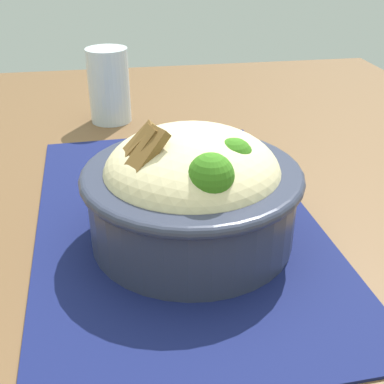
% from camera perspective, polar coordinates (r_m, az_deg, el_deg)
% --- Properties ---
extents(table, '(1.27, 0.99, 0.73)m').
position_cam_1_polar(table, '(0.55, 0.16, -8.71)').
color(table, brown).
rests_on(table, ground_plane).
extents(placemat, '(0.47, 0.30, 0.00)m').
position_cam_1_polar(placemat, '(0.52, -1.83, -3.25)').
color(placemat, '#11194C').
rests_on(placemat, table).
extents(bowl, '(0.21, 0.21, 0.12)m').
position_cam_1_polar(bowl, '(0.46, 0.02, 0.35)').
color(bowl, '#2D3347').
rests_on(bowl, placemat).
extents(fork, '(0.03, 0.12, 0.00)m').
position_cam_1_polar(fork, '(0.62, -2.86, 2.96)').
color(fork, '#BBBBBB').
rests_on(fork, placemat).
extents(drinking_glass, '(0.06, 0.06, 0.11)m').
position_cam_1_polar(drinking_glass, '(0.78, -9.47, 11.49)').
color(drinking_glass, silver).
rests_on(drinking_glass, table).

